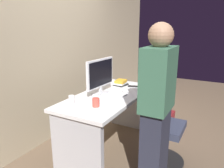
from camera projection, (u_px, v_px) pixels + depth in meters
The scene contains 13 objects.
ground_plane at pixel (109, 146), 3.00m from camera, with size 9.00×9.00×0.00m, color brown.
wall_back at pixel (51, 33), 3.03m from camera, with size 6.40×0.10×3.00m, color tan.
desk at pixel (109, 111), 2.86m from camera, with size 1.53×0.73×0.75m.
office_chair at pixel (159, 128), 2.59m from camera, with size 0.52×0.52×0.94m.
person_at_desk at pixel (157, 110), 2.04m from camera, with size 0.40×0.24×1.64m.
monitor at pixel (100, 75), 2.78m from camera, with size 0.54×0.15×0.46m.
keyboard at pixel (114, 98), 2.64m from camera, with size 0.43×0.13×0.02m, color white.
mouse at pixel (126, 91), 2.91m from camera, with size 0.06×0.10×0.03m, color white.
cup_near_keyboard at pixel (96, 102), 2.38m from camera, with size 0.08×0.08×0.10m, color #D84C3F.
cup_by_monitor at pixel (72, 100), 2.47m from camera, with size 0.07×0.07×0.10m, color silver.
book_stack at pixel (121, 83), 3.23m from camera, with size 0.21×0.19×0.08m.
cell_phone at pixel (133, 86), 3.18m from camera, with size 0.07×0.14×0.01m, color black.
handbag at pixel (168, 121), 3.48m from camera, with size 0.34×0.14×0.38m.
Camera 1 is at (-2.33, -1.31, 1.61)m, focal length 35.02 mm.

